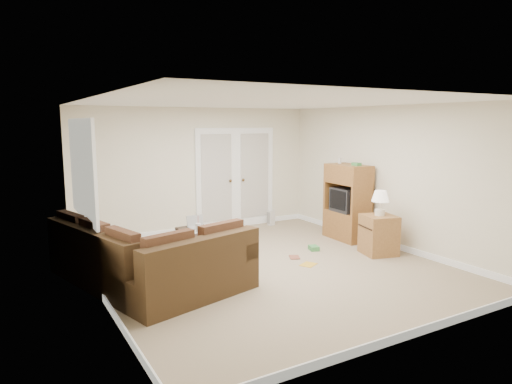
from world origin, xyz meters
TOP-DOWN VIEW (x-y plane):
  - floor at (0.00, 0.00)m, footprint 5.50×5.50m
  - ceiling at (0.00, 0.00)m, footprint 5.00×5.50m
  - wall_left at (-2.50, 0.00)m, footprint 0.02×5.50m
  - wall_right at (2.50, 0.00)m, footprint 0.02×5.50m
  - wall_back at (0.00, 2.75)m, footprint 5.00×0.02m
  - wall_front at (0.00, -2.75)m, footprint 5.00×0.02m
  - baseboards at (0.00, 0.00)m, footprint 5.00×5.50m
  - french_doors at (0.85, 2.71)m, footprint 1.80×0.05m
  - window_left at (-2.46, 1.00)m, footprint 0.05×1.92m
  - sectional_sofa at (-1.91, 0.05)m, footprint 2.40×2.79m
  - coffee_table at (-0.64, 1.06)m, footprint 0.59×1.07m
  - tv_armoire at (2.20, 0.73)m, footprint 0.52×0.91m
  - side_cabinet at (1.98, -0.33)m, footprint 0.63×0.63m
  - space_heater at (1.57, 2.45)m, footprint 0.16×0.14m
  - floor_magazine at (0.61, -0.22)m, footprint 0.33×0.30m
  - floor_greenbox at (1.18, 0.40)m, footprint 0.19×0.23m
  - floor_book at (0.56, 0.24)m, footprint 0.24×0.27m

SIDE VIEW (x-z plane):
  - floor at x=0.00m, z-range 0.00..0.00m
  - floor_magazine at x=0.61m, z-range 0.00..0.01m
  - floor_book at x=0.56m, z-range 0.00..0.02m
  - floor_greenbox at x=1.18m, z-range 0.00..0.08m
  - baseboards at x=0.00m, z-range 0.00..0.10m
  - space_heater at x=1.57m, z-range 0.00..0.33m
  - coffee_table at x=-0.64m, z-range -0.12..0.58m
  - sectional_sofa at x=-1.91m, z-range -0.09..0.73m
  - side_cabinet at x=1.98m, z-range -0.15..0.94m
  - tv_armoire at x=2.20m, z-range -0.05..1.49m
  - french_doors at x=0.85m, z-range -0.03..2.10m
  - wall_left at x=-2.50m, z-range 0.00..2.50m
  - wall_right at x=2.50m, z-range 0.00..2.50m
  - wall_back at x=0.00m, z-range 0.00..2.50m
  - wall_front at x=0.00m, z-range 0.00..2.50m
  - window_left at x=-2.46m, z-range 0.84..2.26m
  - ceiling at x=0.00m, z-range 2.49..2.51m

